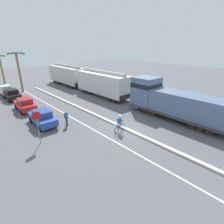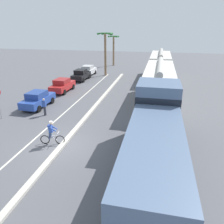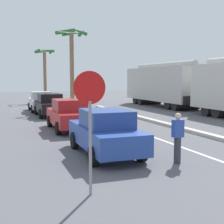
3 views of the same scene
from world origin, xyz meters
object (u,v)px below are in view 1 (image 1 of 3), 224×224
(locomotive, at_px, (171,102))
(pedestrian_by_cars, at_px, (66,118))
(parked_car_red, at_px, (25,104))
(parked_car_white, at_px, (6,90))
(hopper_car_middle, at_px, (67,75))
(parked_car_black, at_px, (12,94))
(hopper_car_lead, at_px, (103,83))
(palm_tree_far, at_px, (0,63))
(parked_car_blue, at_px, (42,117))
(palm_tree_near, at_px, (18,63))
(cyclist, at_px, (119,124))
(stop_sign, at_px, (37,121))

(locomotive, relative_size, pedestrian_by_cars, 7.17)
(parked_car_red, distance_m, parked_car_white, 9.93)
(hopper_car_middle, relative_size, parked_car_black, 2.51)
(pedestrian_by_cars, bearing_deg, parked_car_black, 96.23)
(parked_car_white, bearing_deg, hopper_car_lead, -44.50)
(hopper_car_lead, xyz_separation_m, palm_tree_far, (-9.50, 21.91, 2.24))
(parked_car_red, bearing_deg, hopper_car_lead, -7.25)
(parked_car_blue, distance_m, parked_car_white, 15.65)
(locomotive, bearing_deg, palm_tree_near, 109.85)
(parked_car_blue, xyz_separation_m, parked_car_black, (0.22, 12.12, 0.00))
(parked_car_red, height_order, pedestrian_by_cars, same)
(palm_tree_near, bearing_deg, cyclist, -85.45)
(locomotive, bearing_deg, cyclist, 169.43)
(parked_car_white, distance_m, palm_tree_far, 11.26)
(hopper_car_lead, bearing_deg, cyclist, -122.57)
(parked_car_white, bearing_deg, parked_car_black, -89.07)
(hopper_car_middle, height_order, parked_car_black, hopper_car_middle)
(hopper_car_lead, distance_m, parked_car_blue, 12.58)
(parked_car_blue, height_order, pedestrian_by_cars, same)
(parked_car_red, height_order, parked_car_white, same)
(pedestrian_by_cars, bearing_deg, parked_car_red, 102.35)
(palm_tree_far, bearing_deg, locomotive, -74.42)
(parked_car_white, height_order, stop_sign, stop_sign)
(locomotive, relative_size, parked_car_black, 2.75)
(locomotive, distance_m, stop_sign, 14.15)
(stop_sign, bearing_deg, hopper_car_middle, 55.16)
(palm_tree_far, bearing_deg, parked_car_red, -96.13)
(parked_car_white, xyz_separation_m, palm_tree_near, (2.84, 0.72, 4.20))
(hopper_car_middle, bearing_deg, palm_tree_far, 132.67)
(parked_car_red, xyz_separation_m, cyclist, (4.75, -12.35, 0.00))
(stop_sign, height_order, palm_tree_far, palm_tree_far)
(parked_car_black, distance_m, parked_car_white, 3.53)
(locomotive, relative_size, palm_tree_near, 1.68)
(parked_car_red, distance_m, palm_tree_far, 20.83)
(locomotive, distance_m, palm_tree_near, 26.03)
(locomotive, relative_size, palm_tree_far, 1.93)
(parked_car_black, distance_m, palm_tree_far, 14.59)
(hopper_car_middle, height_order, parked_car_red, hopper_car_middle)
(hopper_car_middle, bearing_deg, pedestrian_by_cars, -119.48)
(palm_tree_near, bearing_deg, parked_car_blue, -100.40)
(parked_car_blue, distance_m, stop_sign, 4.01)
(cyclist, relative_size, palm_tree_far, 0.29)
(parked_car_blue, distance_m, palm_tree_near, 17.16)
(hopper_car_lead, relative_size, palm_tree_near, 1.53)
(palm_tree_far, bearing_deg, cyclist, -85.53)
(parked_car_black, relative_size, cyclist, 2.46)
(cyclist, bearing_deg, locomotive, -10.57)
(cyclist, distance_m, palm_tree_far, 33.05)
(pedestrian_by_cars, bearing_deg, palm_tree_near, 86.07)
(hopper_car_lead, height_order, palm_tree_near, palm_tree_near)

